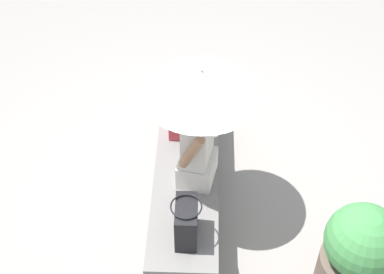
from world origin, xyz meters
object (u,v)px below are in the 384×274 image
(parasol, at_px, (202,83))
(tote_bag_canvas, at_px, (178,119))
(person_seated, at_px, (197,143))
(planter_near, at_px, (359,253))
(handbag_black, at_px, (186,221))
(shoulder_bag_spare, at_px, (192,83))

(parasol, distance_m, tote_bag_canvas, 0.87)
(person_seated, relative_size, planter_near, 1.04)
(handbag_black, bearing_deg, shoulder_bag_spare, 0.35)
(shoulder_bag_spare, xyz_separation_m, planter_near, (-1.76, -1.28, -0.17))
(shoulder_bag_spare, bearing_deg, person_seated, -175.97)
(tote_bag_canvas, height_order, planter_near, planter_near)
(person_seated, xyz_separation_m, parasol, (0.10, -0.02, 0.53))
(handbag_black, height_order, planter_near, planter_near)
(planter_near, bearing_deg, shoulder_bag_spare, 36.02)
(handbag_black, relative_size, tote_bag_canvas, 0.97)
(person_seated, bearing_deg, tote_bag_canvas, 19.36)
(shoulder_bag_spare, bearing_deg, tote_bag_canvas, 168.50)
(person_seated, distance_m, planter_near, 1.45)
(person_seated, xyz_separation_m, planter_near, (-0.71, -1.20, -0.40))
(tote_bag_canvas, xyz_separation_m, planter_near, (-1.23, -1.39, -0.19))
(parasol, bearing_deg, person_seated, 165.87)
(tote_bag_canvas, height_order, shoulder_bag_spare, tote_bag_canvas)
(shoulder_bag_spare, relative_size, planter_near, 0.37)
(handbag_black, xyz_separation_m, tote_bag_canvas, (1.11, 0.12, 0.00))
(handbag_black, bearing_deg, person_seated, -6.11)
(handbag_black, xyz_separation_m, planter_near, (-0.11, -1.27, -0.18))
(handbag_black, relative_size, shoulder_bag_spare, 1.10)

